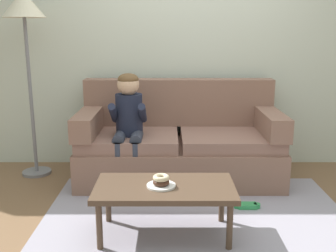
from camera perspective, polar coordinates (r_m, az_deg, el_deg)
The scene contains 11 objects.
ground at distance 3.39m, azimuth 3.97°, elevation -12.55°, with size 10.00×10.00×0.00m, color brown.
wall_back at distance 4.45m, azimuth 3.02°, elevation 12.36°, with size 8.00×0.10×2.80m, color beige.
area_rug at distance 3.17m, azimuth 4.29°, elevation -14.44°, with size 2.49×2.09×0.01m, color #9993A3.
couch at distance 4.06m, azimuth 1.58°, elevation -2.73°, with size 2.00×0.90×0.99m.
coffee_table at distance 2.92m, azimuth -0.51°, elevation -9.33°, with size 1.02×0.53×0.40m.
person_child at distance 3.79m, azimuth -5.74°, elevation 0.98°, with size 0.34×0.58×1.10m.
plate at distance 2.89m, azimuth -1.02°, elevation -8.56°, with size 0.21×0.21×0.01m, color white.
donut at distance 2.88m, azimuth -1.03°, elevation -8.10°, with size 0.12×0.12×0.04m, color #422619.
donut_second at distance 2.87m, azimuth -1.03°, elevation -7.43°, with size 0.12×0.12×0.04m, color beige.
toy_controller at distance 3.53m, azimuth 11.27°, elevation -11.26°, with size 0.23×0.09×0.05m.
floor_lamp at distance 4.25m, azimuth -20.00°, elevation 14.45°, with size 0.42×0.42×1.88m.
Camera 1 is at (-0.23, -3.04, 1.49)m, focal length 42.38 mm.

